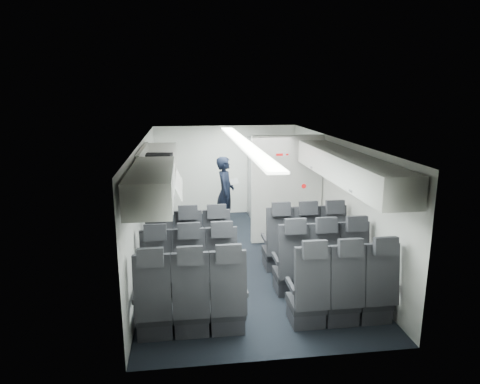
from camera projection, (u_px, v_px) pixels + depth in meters
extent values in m
cube|color=black|center=(243.00, 259.00, 7.75)|extent=(3.40, 6.00, 0.01)
cube|color=white|center=(243.00, 140.00, 7.25)|extent=(3.40, 6.00, 0.01)
cube|color=silver|center=(226.00, 170.00, 10.39)|extent=(3.40, 0.01, 2.15)
cube|color=silver|center=(281.00, 272.00, 4.60)|extent=(3.40, 0.01, 2.15)
cube|color=silver|center=(144.00, 205.00, 7.28)|extent=(0.01, 6.00, 2.15)
cube|color=silver|center=(336.00, 198.00, 7.71)|extent=(0.01, 6.00, 2.15)
cube|color=white|center=(243.00, 143.00, 7.25)|extent=(0.25, 5.52, 0.03)
cube|color=#252529|center=(162.00, 258.00, 7.07)|extent=(0.44, 0.46, 0.12)
cube|color=#2D2D33|center=(162.00, 267.00, 7.11)|extent=(0.42, 0.42, 0.22)
cube|color=#252529|center=(160.00, 237.00, 6.75)|extent=(0.44, 0.20, 0.80)
cube|color=#252529|center=(159.00, 213.00, 6.61)|extent=(0.30, 0.12, 0.23)
cube|color=#2D2D33|center=(147.00, 243.00, 6.95)|extent=(0.05, 0.40, 0.06)
cube|color=#2D2D33|center=(175.00, 242.00, 7.00)|extent=(0.05, 0.40, 0.06)
cube|color=#252529|center=(189.00, 257.00, 7.13)|extent=(0.44, 0.46, 0.12)
cube|color=#2D2D33|center=(189.00, 266.00, 7.16)|extent=(0.42, 0.42, 0.22)
cube|color=#252529|center=(189.00, 236.00, 6.81)|extent=(0.44, 0.20, 0.80)
cube|color=#252529|center=(188.00, 212.00, 6.67)|extent=(0.30, 0.12, 0.23)
cube|color=#2D2D33|center=(175.00, 242.00, 7.01)|extent=(0.05, 0.40, 0.06)
cube|color=#2D2D33|center=(202.00, 241.00, 7.06)|extent=(0.05, 0.40, 0.06)
cube|color=#252529|center=(216.00, 255.00, 7.18)|extent=(0.44, 0.46, 0.12)
cube|color=#2D2D33|center=(216.00, 264.00, 7.22)|extent=(0.42, 0.42, 0.22)
cube|color=#252529|center=(217.00, 234.00, 6.87)|extent=(0.44, 0.20, 0.80)
cube|color=#252529|center=(217.00, 211.00, 6.73)|extent=(0.30, 0.12, 0.23)
cube|color=#2D2D33|center=(203.00, 241.00, 7.06)|extent=(0.05, 0.40, 0.06)
cube|color=#2D2D33|center=(229.00, 240.00, 7.12)|extent=(0.05, 0.40, 0.06)
cube|color=#252529|center=(277.00, 252.00, 7.32)|extent=(0.44, 0.46, 0.12)
cube|color=#2D2D33|center=(276.00, 261.00, 7.35)|extent=(0.42, 0.42, 0.22)
cube|color=#252529|center=(280.00, 232.00, 7.00)|extent=(0.44, 0.20, 0.80)
cube|color=#252529|center=(281.00, 209.00, 6.86)|extent=(0.30, 0.12, 0.23)
cube|color=#2D2D33|center=(264.00, 238.00, 7.19)|extent=(0.05, 0.40, 0.06)
cube|color=#2D2D33|center=(290.00, 237.00, 7.25)|extent=(0.05, 0.40, 0.06)
cube|color=#252529|center=(302.00, 251.00, 7.37)|extent=(0.44, 0.46, 0.12)
cube|color=#2D2D33|center=(302.00, 260.00, 7.41)|extent=(0.42, 0.42, 0.22)
cube|color=#252529|center=(307.00, 230.00, 7.06)|extent=(0.44, 0.20, 0.80)
cube|color=#252529|center=(308.00, 208.00, 6.92)|extent=(0.30, 0.12, 0.23)
cube|color=#2D2D33|center=(291.00, 237.00, 7.25)|extent=(0.05, 0.40, 0.06)
cube|color=#2D2D33|center=(316.00, 236.00, 7.31)|extent=(0.05, 0.40, 0.06)
cube|color=#252529|center=(327.00, 250.00, 7.43)|extent=(0.44, 0.46, 0.12)
cube|color=#2D2D33|center=(327.00, 259.00, 7.47)|extent=(0.42, 0.42, 0.22)
cube|color=#252529|center=(333.00, 229.00, 7.11)|extent=(0.44, 0.20, 0.80)
cube|color=#252529|center=(335.00, 207.00, 6.97)|extent=(0.30, 0.12, 0.23)
cube|color=#2D2D33|center=(316.00, 236.00, 7.31)|extent=(0.05, 0.40, 0.06)
cube|color=#2D2D33|center=(341.00, 235.00, 7.37)|extent=(0.05, 0.40, 0.06)
cube|color=#252529|center=(159.00, 282.00, 6.20)|extent=(0.44, 0.46, 0.12)
cube|color=#2D2D33|center=(159.00, 292.00, 6.24)|extent=(0.42, 0.42, 0.22)
cube|color=#252529|center=(157.00, 259.00, 5.89)|extent=(0.44, 0.20, 0.80)
cube|color=#252529|center=(155.00, 232.00, 5.74)|extent=(0.30, 0.12, 0.23)
cube|color=#2D2D33|center=(142.00, 265.00, 6.08)|extent=(0.05, 0.40, 0.06)
cube|color=#2D2D33|center=(174.00, 264.00, 6.14)|extent=(0.05, 0.40, 0.06)
cube|color=#252529|center=(190.00, 280.00, 6.26)|extent=(0.44, 0.46, 0.12)
cube|color=#2D2D33|center=(190.00, 290.00, 6.30)|extent=(0.42, 0.42, 0.22)
cube|color=#252529|center=(189.00, 257.00, 5.94)|extent=(0.44, 0.20, 0.80)
cube|color=#252529|center=(189.00, 231.00, 5.80)|extent=(0.30, 0.12, 0.23)
cube|color=#2D2D33|center=(174.00, 264.00, 6.14)|extent=(0.05, 0.40, 0.06)
cube|color=#2D2D33|center=(205.00, 262.00, 6.19)|extent=(0.05, 0.40, 0.06)
cube|color=#252529|center=(221.00, 278.00, 6.32)|extent=(0.44, 0.46, 0.12)
cube|color=#2D2D33|center=(221.00, 288.00, 6.35)|extent=(0.42, 0.42, 0.22)
cube|color=#252529|center=(222.00, 255.00, 6.00)|extent=(0.44, 0.20, 0.80)
cube|color=#252529|center=(222.00, 229.00, 5.86)|extent=(0.30, 0.12, 0.23)
cube|color=#2D2D33|center=(206.00, 262.00, 6.19)|extent=(0.05, 0.40, 0.06)
cube|color=#2D2D33|center=(236.00, 261.00, 6.25)|extent=(0.05, 0.40, 0.06)
cube|color=#252529|center=(289.00, 274.00, 6.45)|extent=(0.44, 0.46, 0.12)
cube|color=#2D2D33|center=(289.00, 284.00, 6.49)|extent=(0.42, 0.42, 0.22)
cube|color=#252529|center=(294.00, 252.00, 6.13)|extent=(0.44, 0.20, 0.80)
cube|color=#252529|center=(296.00, 226.00, 5.99)|extent=(0.30, 0.12, 0.23)
cube|color=#2D2D33|center=(276.00, 259.00, 6.33)|extent=(0.05, 0.40, 0.06)
cube|color=#2D2D33|center=(305.00, 257.00, 6.38)|extent=(0.05, 0.40, 0.06)
cube|color=#252529|center=(318.00, 273.00, 6.51)|extent=(0.44, 0.46, 0.12)
cube|color=#2D2D33|center=(318.00, 282.00, 6.54)|extent=(0.42, 0.42, 0.22)
cube|color=#252529|center=(324.00, 250.00, 6.19)|extent=(0.44, 0.20, 0.80)
cube|color=#252529|center=(327.00, 225.00, 6.05)|extent=(0.30, 0.12, 0.23)
cube|color=#2D2D33|center=(305.00, 257.00, 6.38)|extent=(0.05, 0.40, 0.06)
cube|color=#2D2D33|center=(334.00, 256.00, 6.44)|extent=(0.05, 0.40, 0.06)
cube|color=#252529|center=(346.00, 271.00, 6.56)|extent=(0.44, 0.46, 0.12)
cube|color=#2D2D33|center=(346.00, 281.00, 6.60)|extent=(0.42, 0.42, 0.22)
cube|color=#252529|center=(354.00, 249.00, 6.25)|extent=(0.44, 0.20, 0.80)
cube|color=#252529|center=(357.00, 224.00, 6.11)|extent=(0.30, 0.12, 0.23)
cube|color=#2D2D33|center=(334.00, 256.00, 6.44)|extent=(0.05, 0.40, 0.06)
cube|color=#2D2D33|center=(362.00, 254.00, 6.50)|extent=(0.05, 0.40, 0.06)
cube|color=#252529|center=(155.00, 313.00, 5.34)|extent=(0.44, 0.46, 0.12)
cube|color=#2D2D33|center=(156.00, 325.00, 5.37)|extent=(0.42, 0.42, 0.22)
cube|color=#252529|center=(152.00, 288.00, 5.02)|extent=(0.44, 0.20, 0.80)
cube|color=#252529|center=(150.00, 258.00, 4.88)|extent=(0.30, 0.12, 0.23)
cube|color=#2D2D33|center=(136.00, 295.00, 5.21)|extent=(0.05, 0.40, 0.06)
cube|color=#2D2D33|center=(172.00, 293.00, 5.27)|extent=(0.05, 0.40, 0.06)
cube|color=#252529|center=(191.00, 311.00, 5.39)|extent=(0.44, 0.46, 0.12)
cube|color=#2D2D33|center=(192.00, 322.00, 5.43)|extent=(0.42, 0.42, 0.22)
cube|color=#252529|center=(191.00, 286.00, 5.08)|extent=(0.44, 0.20, 0.80)
cube|color=#252529|center=(190.00, 256.00, 4.93)|extent=(0.30, 0.12, 0.23)
cube|color=#2D2D33|center=(173.00, 293.00, 5.27)|extent=(0.05, 0.40, 0.06)
cube|color=#2D2D33|center=(209.00, 290.00, 5.33)|extent=(0.05, 0.40, 0.06)
cube|color=#252529|center=(227.00, 308.00, 5.45)|extent=(0.44, 0.46, 0.12)
cube|color=#2D2D33|center=(227.00, 320.00, 5.49)|extent=(0.42, 0.42, 0.22)
cube|color=#252529|center=(228.00, 283.00, 5.13)|extent=(0.44, 0.20, 0.80)
cube|color=#252529|center=(229.00, 254.00, 4.99)|extent=(0.30, 0.12, 0.23)
cube|color=#2D2D33|center=(209.00, 290.00, 5.33)|extent=(0.05, 0.40, 0.06)
cube|color=#2D2D33|center=(244.00, 288.00, 5.38)|extent=(0.05, 0.40, 0.06)
cube|color=#252529|center=(306.00, 303.00, 5.58)|extent=(0.44, 0.46, 0.12)
cube|color=#2D2D33|center=(306.00, 314.00, 5.62)|extent=(0.42, 0.42, 0.22)
cube|color=#252529|center=(312.00, 279.00, 5.27)|extent=(0.44, 0.20, 0.80)
cube|color=#252529|center=(315.00, 250.00, 5.12)|extent=(0.30, 0.12, 0.23)
cube|color=#2D2D33|center=(291.00, 285.00, 5.46)|extent=(0.05, 0.40, 0.06)
cube|color=#2D2D33|center=(324.00, 283.00, 5.52)|extent=(0.05, 0.40, 0.06)
cube|color=#252529|center=(339.00, 301.00, 5.64)|extent=(0.44, 0.46, 0.12)
cube|color=#2D2D33|center=(338.00, 312.00, 5.68)|extent=(0.42, 0.42, 0.22)
cube|color=#252529|center=(347.00, 276.00, 5.32)|extent=(0.44, 0.20, 0.80)
cube|color=#252529|center=(351.00, 248.00, 5.18)|extent=(0.30, 0.12, 0.23)
cube|color=#2D2D33|center=(325.00, 283.00, 5.52)|extent=(0.05, 0.40, 0.06)
cube|color=#2D2D33|center=(357.00, 281.00, 5.57)|extent=(0.05, 0.40, 0.06)
cube|color=#252529|center=(371.00, 299.00, 5.70)|extent=(0.44, 0.46, 0.12)
cube|color=#2D2D33|center=(371.00, 310.00, 5.73)|extent=(0.42, 0.42, 0.22)
cube|color=#252529|center=(381.00, 274.00, 5.38)|extent=(0.44, 0.20, 0.80)
cube|color=#252529|center=(386.00, 246.00, 5.24)|extent=(0.30, 0.12, 0.23)
cube|color=#2D2D33|center=(358.00, 281.00, 5.57)|extent=(0.05, 0.40, 0.06)
cube|color=#2D2D33|center=(390.00, 279.00, 5.63)|extent=(0.05, 0.40, 0.06)
cube|color=silver|center=(152.00, 185.00, 5.21)|extent=(0.52, 1.80, 0.40)
cylinder|color=slate|center=(173.00, 197.00, 5.28)|extent=(0.04, 0.10, 0.04)
cube|color=#9E9E93|center=(160.00, 173.00, 6.94)|extent=(0.52, 1.70, 0.04)
cube|color=silver|center=(143.00, 162.00, 6.86)|extent=(0.06, 1.70, 0.44)
cube|color=silver|center=(156.00, 171.00, 6.09)|extent=(0.52, 0.04, 0.40)
cube|color=silver|center=(162.00, 154.00, 7.69)|extent=(0.52, 0.04, 0.40)
cube|color=silver|center=(176.00, 180.00, 7.00)|extent=(0.21, 1.61, 0.38)
cube|color=silver|center=(371.00, 178.00, 5.56)|extent=(0.52, 1.80, 0.40)
cylinder|color=slate|center=(351.00, 191.00, 5.57)|extent=(0.04, 0.10, 0.04)
cube|color=silver|center=(327.00, 158.00, 7.25)|extent=(0.52, 1.70, 0.40)
cylinder|color=slate|center=(312.00, 167.00, 7.26)|extent=(0.04, 0.10, 0.04)
cube|color=silver|center=(287.00, 189.00, 8.39)|extent=(1.40, 0.12, 2.13)
cube|color=white|center=(282.00, 155.00, 8.14)|extent=(0.24, 0.01, 0.10)
cube|color=red|center=(279.00, 155.00, 8.12)|extent=(0.13, 0.01, 0.04)
cube|color=red|center=(287.00, 155.00, 8.14)|extent=(0.05, 0.01, 0.03)
cylinder|color=white|center=(304.00, 186.00, 8.35)|extent=(0.11, 0.01, 0.11)
cylinder|color=red|center=(304.00, 186.00, 8.34)|extent=(0.09, 0.01, 0.09)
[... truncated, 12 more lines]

